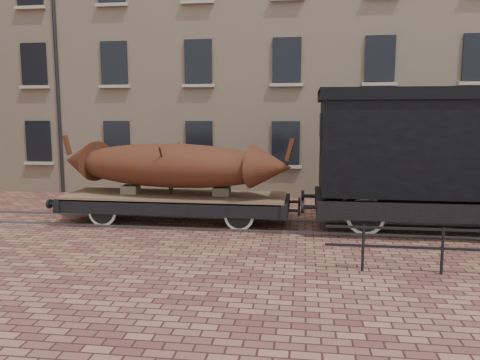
# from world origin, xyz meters

# --- Properties ---
(ground) EXTENTS (90.00, 90.00, 0.00)m
(ground) POSITION_xyz_m (0.00, 0.00, 0.00)
(ground) COLOR #572E2A
(warehouse_cream) EXTENTS (40.00, 10.19, 14.00)m
(warehouse_cream) POSITION_xyz_m (3.00, 9.99, 7.00)
(warehouse_cream) COLOR beige
(warehouse_cream) RESTS_ON ground
(rail_track) EXTENTS (30.00, 1.52, 0.06)m
(rail_track) POSITION_xyz_m (0.00, 0.00, 0.03)
(rail_track) COLOR #59595E
(rail_track) RESTS_ON ground
(flatcar_wagon) EXTENTS (7.57, 2.05, 1.14)m
(flatcar_wagon) POSITION_xyz_m (-2.13, 0.00, 0.71)
(flatcar_wagon) COLOR brown
(flatcar_wagon) RESTS_ON ground
(iron_boat) EXTENTS (7.52, 3.08, 1.77)m
(iron_boat) POSITION_xyz_m (-2.27, -0.00, 1.79)
(iron_boat) COLOR #501C0E
(iron_boat) RESTS_ON flatcar_wagon
(goods_van) EXTENTS (7.77, 2.83, 4.02)m
(goods_van) POSITION_xyz_m (5.56, 0.00, 2.52)
(goods_van) COLOR black
(goods_van) RESTS_ON ground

